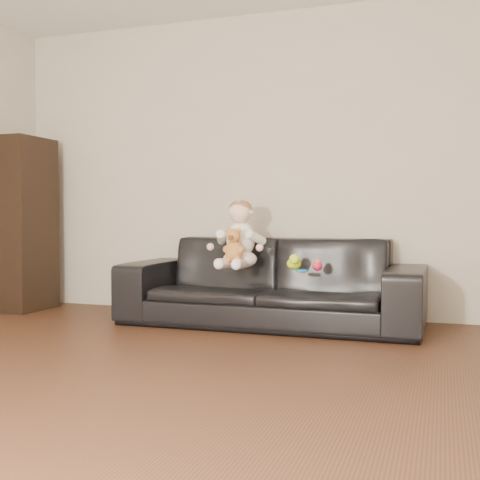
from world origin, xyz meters
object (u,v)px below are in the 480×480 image
(teddy_bear, at_px, (234,245))
(toy_rattle, at_px, (317,266))
(baby, at_px, (239,238))
(toy_blue_disc, at_px, (302,270))
(cabinet, at_px, (23,224))
(toy_green, at_px, (294,264))
(sofa, at_px, (271,281))

(teddy_bear, distance_m, toy_rattle, 0.64)
(baby, bearing_deg, toy_blue_disc, -5.13)
(cabinet, relative_size, baby, 2.95)
(toy_green, height_order, toy_rattle, toy_green)
(baby, height_order, toy_blue_disc, baby)
(sofa, bearing_deg, toy_green, -25.52)
(toy_green, bearing_deg, toy_blue_disc, -49.82)
(toy_green, bearing_deg, cabinet, 177.24)
(toy_rattle, bearing_deg, toy_blue_disc, -151.39)
(cabinet, distance_m, toy_blue_disc, 2.67)
(toy_green, height_order, toy_blue_disc, toy_green)
(baby, xyz_separation_m, toy_rattle, (0.62, -0.02, -0.20))
(teddy_bear, xyz_separation_m, toy_blue_disc, (0.50, 0.08, -0.18))
(sofa, distance_m, toy_rattle, 0.45)
(cabinet, height_order, toy_rattle, cabinet)
(toy_blue_disc, bearing_deg, baby, 171.51)
(teddy_bear, bearing_deg, toy_green, 41.29)
(toy_green, distance_m, toy_rattle, 0.19)
(sofa, height_order, baby, baby)
(toy_green, relative_size, toy_rattle, 1.78)
(sofa, bearing_deg, baby, -149.18)
(baby, relative_size, toy_green, 4.03)
(sofa, distance_m, toy_blue_disc, 0.38)
(sofa, height_order, cabinet, cabinet)
(toy_rattle, bearing_deg, toy_green, 167.13)
(sofa, height_order, toy_rattle, sofa)
(toy_rattle, bearing_deg, sofa, 159.85)
(teddy_bear, relative_size, toy_rattle, 3.42)
(baby, xyz_separation_m, teddy_bear, (0.01, -0.16, -0.05))
(baby, bearing_deg, toy_rattle, 1.50)
(cabinet, xyz_separation_m, toy_green, (2.56, -0.12, -0.29))
(baby, distance_m, toy_blue_disc, 0.57)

